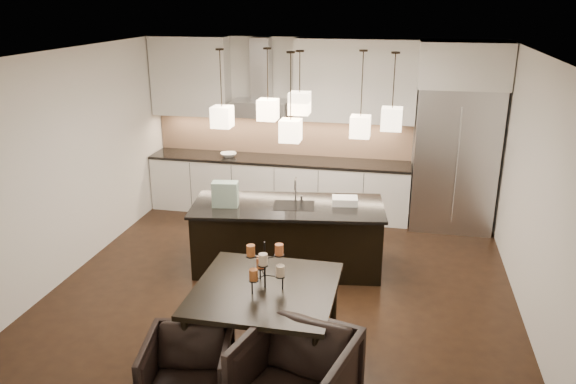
% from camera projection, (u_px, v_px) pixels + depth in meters
% --- Properties ---
extents(floor, '(5.50, 5.50, 0.02)m').
position_uv_depth(floor, '(285.00, 285.00, 6.97)').
color(floor, black).
rests_on(floor, ground).
extents(ceiling, '(5.50, 5.50, 0.02)m').
position_uv_depth(ceiling, '(284.00, 53.00, 6.05)').
color(ceiling, white).
rests_on(ceiling, wall_back).
extents(wall_back, '(5.50, 0.02, 2.80)m').
position_uv_depth(wall_back, '(320.00, 127.00, 9.06)').
color(wall_back, silver).
rests_on(wall_back, ground).
extents(wall_front, '(5.50, 0.02, 2.80)m').
position_uv_depth(wall_front, '(203.00, 293.00, 3.96)').
color(wall_front, silver).
rests_on(wall_front, ground).
extents(wall_left, '(0.02, 5.50, 2.80)m').
position_uv_depth(wall_left, '(70.00, 164.00, 7.04)').
color(wall_left, silver).
rests_on(wall_left, ground).
extents(wall_right, '(0.02, 5.50, 2.80)m').
position_uv_depth(wall_right, '(537.00, 193.00, 5.98)').
color(wall_right, silver).
rests_on(wall_right, ground).
extents(refrigerator, '(1.20, 0.72, 2.15)m').
position_uv_depth(refrigerator, '(454.00, 160.00, 8.41)').
color(refrigerator, '#B7B7BA').
rests_on(refrigerator, floor).
extents(fridge_panel, '(1.26, 0.72, 0.65)m').
position_uv_depth(fridge_panel, '(464.00, 65.00, 7.95)').
color(fridge_panel, silver).
rests_on(fridge_panel, refrigerator).
extents(lower_cabinets, '(4.21, 0.62, 0.88)m').
position_uv_depth(lower_cabinets, '(278.00, 187.00, 9.19)').
color(lower_cabinets, silver).
rests_on(lower_cabinets, floor).
extents(countertop, '(4.21, 0.66, 0.04)m').
position_uv_depth(countertop, '(278.00, 160.00, 9.04)').
color(countertop, black).
rests_on(countertop, lower_cabinets).
extents(backsplash, '(4.21, 0.02, 0.63)m').
position_uv_depth(backsplash, '(282.00, 135.00, 9.21)').
color(backsplash, '#DAA680').
rests_on(backsplash, countertop).
extents(upper_cab_left, '(1.25, 0.35, 1.25)m').
position_uv_depth(upper_cab_left, '(190.00, 76.00, 9.04)').
color(upper_cab_left, silver).
rests_on(upper_cab_left, wall_back).
extents(upper_cab_right, '(1.85, 0.35, 1.25)m').
position_uv_depth(upper_cab_right, '(355.00, 81.00, 8.53)').
color(upper_cab_right, silver).
rests_on(upper_cab_right, wall_back).
extents(hood_canopy, '(0.90, 0.52, 0.24)m').
position_uv_depth(hood_canopy, '(260.00, 108.00, 8.88)').
color(hood_canopy, '#B7B7BA').
rests_on(hood_canopy, wall_back).
extents(hood_chimney, '(0.30, 0.28, 0.96)m').
position_uv_depth(hood_chimney, '(261.00, 69.00, 8.78)').
color(hood_chimney, '#B7B7BA').
rests_on(hood_chimney, hood_canopy).
extents(fruit_bowl, '(0.34, 0.34, 0.06)m').
position_uv_depth(fruit_bowl, '(228.00, 155.00, 9.14)').
color(fruit_bowl, silver).
rests_on(fruit_bowl, countertop).
extents(island_body, '(2.47, 1.27, 0.83)m').
position_uv_depth(island_body, '(288.00, 238.00, 7.30)').
color(island_body, black).
rests_on(island_body, floor).
extents(island_top, '(2.56, 1.35, 0.04)m').
position_uv_depth(island_top, '(288.00, 206.00, 7.16)').
color(island_top, black).
rests_on(island_top, island_body).
extents(faucet, '(0.13, 0.24, 0.36)m').
position_uv_depth(faucet, '(296.00, 189.00, 7.18)').
color(faucet, silver).
rests_on(faucet, island_top).
extents(tote_bag, '(0.34, 0.21, 0.32)m').
position_uv_depth(tote_bag, '(225.00, 194.00, 7.06)').
color(tote_bag, '#1F4D2B').
rests_on(tote_bag, island_top).
extents(food_container, '(0.35, 0.27, 0.09)m').
position_uv_depth(food_container, '(345.00, 201.00, 7.16)').
color(food_container, silver).
rests_on(food_container, island_top).
extents(dining_table, '(1.33, 1.33, 0.79)m').
position_uv_depth(dining_table, '(266.00, 324.00, 5.41)').
color(dining_table, black).
rests_on(dining_table, floor).
extents(candelabra, '(0.38, 0.38, 0.47)m').
position_uv_depth(candelabra, '(265.00, 265.00, 5.20)').
color(candelabra, black).
rests_on(candelabra, dining_table).
extents(candle_a, '(0.08, 0.08, 0.11)m').
position_uv_depth(candle_a, '(280.00, 271.00, 5.19)').
color(candle_a, beige).
rests_on(candle_a, candelabra).
extents(candle_b, '(0.08, 0.08, 0.11)m').
position_uv_depth(candle_b, '(261.00, 263.00, 5.35)').
color(candle_b, '#C16234').
rests_on(candle_b, candelabra).
extents(candle_c, '(0.08, 0.08, 0.11)m').
position_uv_depth(candle_c, '(254.00, 275.00, 5.11)').
color(candle_c, '#A15627').
rests_on(candle_c, candelabra).
extents(candle_d, '(0.08, 0.08, 0.11)m').
position_uv_depth(candle_d, '(279.00, 250.00, 5.22)').
color(candle_d, '#C16234').
rests_on(candle_d, candelabra).
extents(candle_e, '(0.08, 0.08, 0.11)m').
position_uv_depth(candle_e, '(251.00, 250.00, 5.21)').
color(candle_e, '#A15627').
rests_on(candle_e, candelabra).
extents(candle_f, '(0.08, 0.08, 0.11)m').
position_uv_depth(candle_f, '(263.00, 259.00, 5.03)').
color(candle_f, beige).
rests_on(candle_f, candelabra).
extents(armchair_left, '(0.84, 0.86, 0.68)m').
position_uv_depth(armchair_left, '(188.00, 373.00, 4.79)').
color(armchair_left, black).
rests_on(armchair_left, floor).
extents(armchair_right, '(1.08, 1.09, 0.82)m').
position_uv_depth(armchair_right, '(296.00, 381.00, 4.58)').
color(armchair_right, black).
rests_on(armchair_right, floor).
extents(pendant_a, '(0.24, 0.24, 0.26)m').
position_uv_depth(pendant_a, '(222.00, 117.00, 6.94)').
color(pendant_a, '#FFE1B4').
rests_on(pendant_a, ceiling).
extents(pendant_b, '(0.24, 0.24, 0.26)m').
position_uv_depth(pendant_b, '(268.00, 110.00, 7.04)').
color(pendant_b, '#FFE1B4').
rests_on(pendant_b, ceiling).
extents(pendant_c, '(0.24, 0.24, 0.26)m').
position_uv_depth(pendant_c, '(300.00, 103.00, 6.67)').
color(pendant_c, '#FFE1B4').
rests_on(pendant_c, ceiling).
extents(pendant_d, '(0.24, 0.24, 0.26)m').
position_uv_depth(pendant_d, '(360.00, 127.00, 6.82)').
color(pendant_d, '#FFE1B4').
rests_on(pendant_d, ceiling).
extents(pendant_e, '(0.24, 0.24, 0.26)m').
position_uv_depth(pendant_e, '(392.00, 119.00, 6.52)').
color(pendant_e, '#FFE1B4').
rests_on(pendant_e, ceiling).
extents(pendant_f, '(0.24, 0.24, 0.26)m').
position_uv_depth(pendant_f, '(291.00, 131.00, 6.62)').
color(pendant_f, '#FFE1B4').
rests_on(pendant_f, ceiling).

